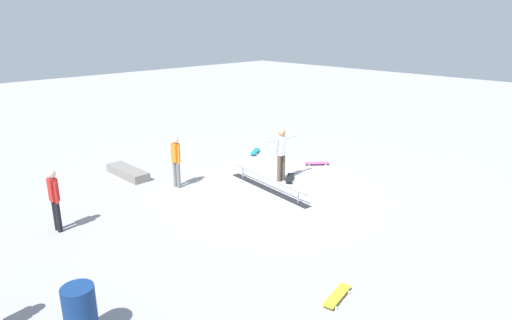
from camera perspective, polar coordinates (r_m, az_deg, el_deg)
The scene contains 11 objects.
ground_plane at distance 12.51m, azimuth 1.95°, elevation -4.35°, with size 60.00×60.00×0.00m, color #9E9EA3.
grind_rail at distance 12.77m, azimuth 1.60°, elevation -3.14°, with size 3.29×0.64×0.36m.
skate_ledge at distance 14.41m, azimuth -16.04°, elevation -1.52°, with size 1.76×0.52×0.25m, color gray.
skater_main at distance 13.24m, azimuth 3.26°, elevation 1.16°, with size 0.22×1.30×1.61m.
skateboard_main at distance 13.58m, azimuth 4.34°, elevation -2.27°, with size 0.63×0.77×0.09m.
bystander_orange_shirt at distance 12.94m, azimuth -10.19°, elevation 0.16°, with size 0.34×0.21×1.52m.
bystander_red_shirt at distance 11.07m, azimuth -24.34°, elevation -4.31°, with size 0.34×0.20×1.48m.
loose_skateboard_yellow at distance 8.23m, azimuth 10.30°, elevation -16.65°, with size 0.38×0.82×0.09m.
loose_skateboard_teal at distance 16.22m, azimuth -0.10°, elevation 1.10°, with size 0.59×0.78×0.09m.
loose_skateboard_pink at distance 15.05m, azimuth 7.77°, elevation -0.38°, with size 0.66×0.74×0.09m.
trash_bin at distance 7.58m, azimuth -21.51°, elevation -17.69°, with size 0.49×0.49×0.88m, color navy.
Camera 1 is at (-7.97, 8.45, 4.66)m, focal length 31.35 mm.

